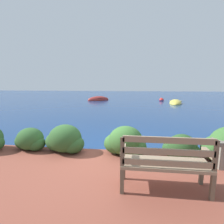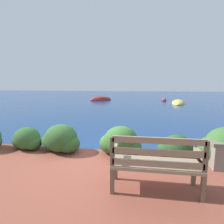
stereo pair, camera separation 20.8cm
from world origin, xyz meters
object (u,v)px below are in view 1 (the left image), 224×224
(rowboat_nearest, at_px, (175,103))
(mooring_buoy, at_px, (161,100))
(park_bench, at_px, (165,162))
(rowboat_mid, at_px, (98,100))

(rowboat_nearest, height_order, mooring_buoy, rowboat_nearest)
(park_bench, distance_m, mooring_buoy, 17.20)
(park_bench, relative_size, rowboat_mid, 0.53)
(rowboat_nearest, distance_m, rowboat_mid, 8.20)
(park_bench, height_order, mooring_buoy, park_bench)
(park_bench, xyz_separation_m, rowboat_mid, (-4.44, 16.72, -0.63))
(rowboat_mid, relative_size, mooring_buoy, 4.80)
(park_bench, distance_m, rowboat_mid, 17.31)
(park_bench, distance_m, rowboat_nearest, 15.10)
(mooring_buoy, bearing_deg, rowboat_nearest, -67.49)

